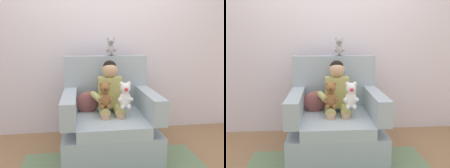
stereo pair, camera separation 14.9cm
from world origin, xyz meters
The scene contains 8 objects.
ground_plane centered at (0.00, 0.00, 0.00)m, with size 8.00×8.00×0.00m, color #936D4C.
back_wall centered at (0.00, 0.70, 1.30)m, with size 6.00×0.10×2.60m, color silver.
armchair centered at (0.00, 0.05, 0.34)m, with size 0.99×0.88×1.05m.
seated_child centered at (0.02, 0.07, 0.65)m, with size 0.45×0.39×0.82m.
plush_brown centered at (-0.06, -0.08, 0.67)m, with size 0.16×0.13×0.27m.
plush_white centered at (0.15, -0.11, 0.67)m, with size 0.16×0.13×0.27m.
plush_grey_on_backrest centered at (0.06, 0.36, 1.15)m, with size 0.13×0.11×0.22m.
throw_pillow centered at (-0.23, 0.16, 0.53)m, with size 0.26×0.12×0.26m, color #8C4C4C.
Camera 2 is at (-0.14, -2.31, 1.22)m, focal length 35.55 mm.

